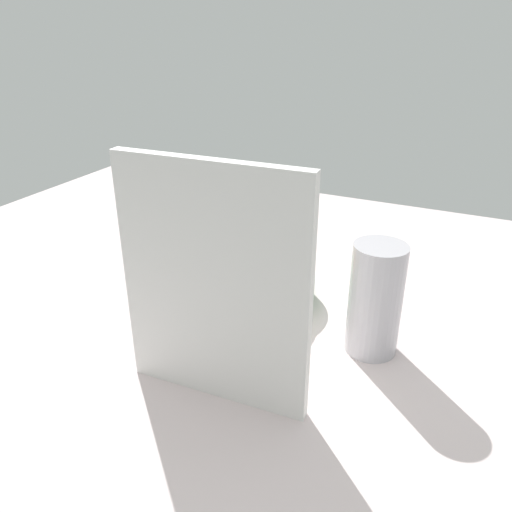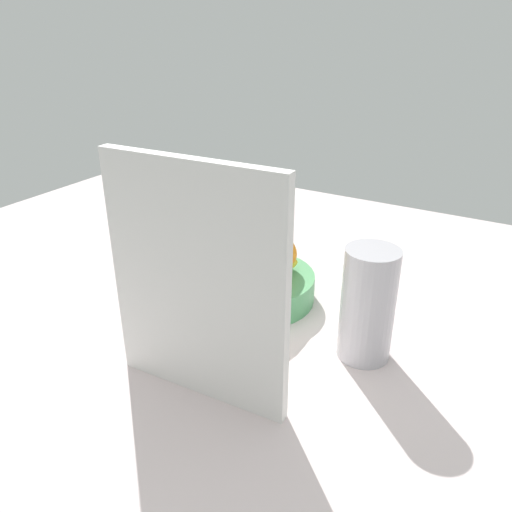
# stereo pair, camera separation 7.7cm
# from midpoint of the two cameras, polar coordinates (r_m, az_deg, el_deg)

# --- Properties ---
(ground_plane) EXTENTS (1.80, 1.40, 0.03)m
(ground_plane) POSITION_cam_midpoint_polar(r_m,az_deg,el_deg) (1.04, -3.54, -5.43)
(ground_plane) COLOR silver
(fruit_bowl) EXTENTS (0.23, 0.23, 0.05)m
(fruit_bowl) POSITION_cam_midpoint_polar(r_m,az_deg,el_deg) (1.01, -2.18, -3.47)
(fruit_bowl) COLOR #4E9B60
(fruit_bowl) RESTS_ON ground_plane
(orange_front_left) EXTENTS (0.07, 0.07, 0.07)m
(orange_front_left) POSITION_cam_midpoint_polar(r_m,az_deg,el_deg) (1.02, -2.87, 0.55)
(orange_front_left) COLOR orange
(orange_front_left) RESTS_ON fruit_bowl
(orange_front_right) EXTENTS (0.07, 0.07, 0.07)m
(orange_front_right) POSITION_cam_midpoint_polar(r_m,az_deg,el_deg) (0.98, -5.07, -0.64)
(orange_front_right) COLOR orange
(orange_front_right) RESTS_ON fruit_bowl
(orange_center) EXTENTS (0.07, 0.07, 0.07)m
(orange_center) POSITION_cam_midpoint_polar(r_m,az_deg,el_deg) (0.94, -1.17, -1.69)
(orange_center) COLOR orange
(orange_center) RESTS_ON fruit_bowl
(orange_back_left) EXTENTS (0.07, 0.07, 0.07)m
(orange_back_left) POSITION_cam_midpoint_polar(r_m,az_deg,el_deg) (1.01, 0.36, 0.29)
(orange_back_left) COLOR orange
(orange_back_left) RESTS_ON fruit_bowl
(banana_bunch) EXTENTS (0.12, 0.18, 0.08)m
(banana_bunch) POSITION_cam_midpoint_polar(r_m,az_deg,el_deg) (0.96, -1.43, -0.55)
(banana_bunch) COLOR yellow
(banana_bunch) RESTS_ON fruit_bowl
(cutting_board) EXTENTS (0.28, 0.03, 0.36)m
(cutting_board) POSITION_cam_midpoint_polar(r_m,az_deg,el_deg) (0.70, -8.02, -3.67)
(cutting_board) COLOR white
(cutting_board) RESTS_ON ground_plane
(thermos_tumbler) EXTENTS (0.09, 0.09, 0.19)m
(thermos_tumbler) POSITION_cam_midpoint_polar(r_m,az_deg,el_deg) (0.84, 10.74, -4.89)
(thermos_tumbler) COLOR #B5B2B9
(thermos_tumbler) RESTS_ON ground_plane
(jar_lid) EXTENTS (0.07, 0.07, 0.01)m
(jar_lid) POSITION_cam_midpoint_polar(r_m,az_deg,el_deg) (1.22, -10.70, 0.13)
(jar_lid) COLOR white
(jar_lid) RESTS_ON ground_plane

